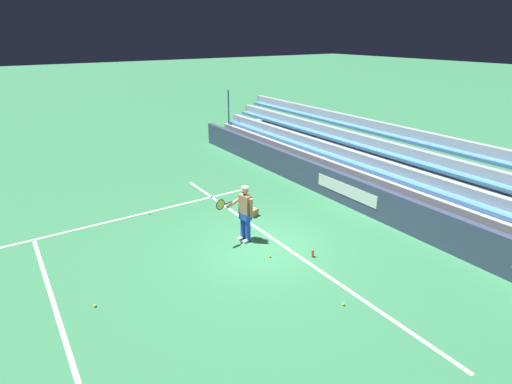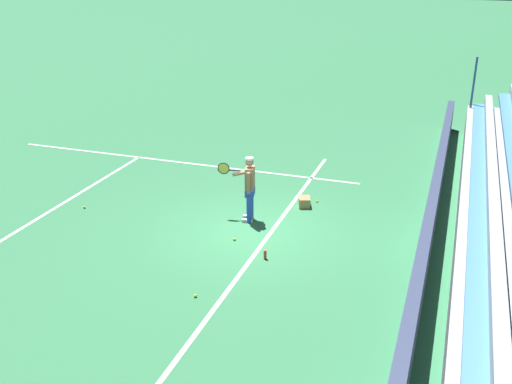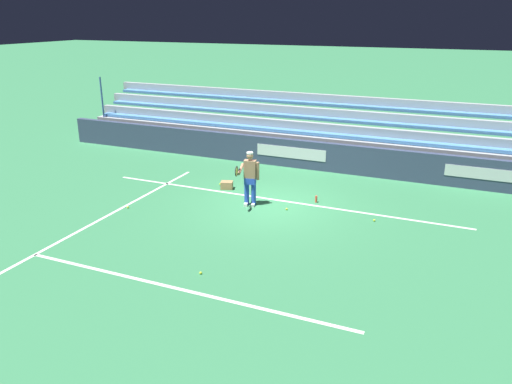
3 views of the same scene
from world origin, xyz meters
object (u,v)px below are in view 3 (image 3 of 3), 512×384
object	(u,v)px
tennis_ball_far_right	(201,273)
water_bottle	(316,199)
tennis_ball_far_left	(220,184)
tennis_ball_by_box	(374,220)
tennis_ball_toward_net	(287,209)
tennis_player	(250,178)
ball_box_cardboard	(227,185)
tennis_ball_on_baseline	(128,207)

from	to	relation	value
tennis_ball_far_right	water_bottle	bearing A→B (deg)	-101.22
tennis_ball_far_left	tennis_ball_by_box	xyz separation A→B (m)	(-5.59, 1.14, 0.00)
water_bottle	tennis_ball_toward_net	bearing A→B (deg)	57.37
tennis_player	tennis_ball_far_left	distance (m)	2.39
tennis_ball_toward_net	water_bottle	xyz separation A→B (m)	(-0.64, -0.99, 0.08)
tennis_player	water_bottle	xyz separation A→B (m)	(-1.84, -1.05, -0.78)
ball_box_cardboard	tennis_ball_by_box	world-z (taller)	ball_box_cardboard
tennis_ball_far_right	tennis_ball_far_left	bearing A→B (deg)	-66.92
tennis_ball_far_left	water_bottle	xyz separation A→B (m)	(-3.59, 0.32, 0.08)
ball_box_cardboard	tennis_ball_far_right	bearing A→B (deg)	110.58
tennis_ball_toward_net	water_bottle	bearing A→B (deg)	-122.63
tennis_player	tennis_ball_toward_net	distance (m)	1.48
tennis_ball_by_box	tennis_ball_far_right	size ratio (longest dim) A/B	1.00
tennis_ball_toward_net	tennis_ball_far_right	bearing A→B (deg)	84.19
tennis_ball_by_box	water_bottle	distance (m)	2.16
tennis_ball_by_box	water_bottle	world-z (taller)	water_bottle
tennis_ball_on_baseline	tennis_ball_far_right	xyz separation A→B (m)	(-4.10, 2.74, 0.00)
tennis_player	ball_box_cardboard	xyz separation A→B (m)	(1.36, -1.12, -0.76)
ball_box_cardboard	tennis_ball_far_left	bearing A→B (deg)	-33.47
ball_box_cardboard	tennis_ball_far_right	distance (m)	5.98
tennis_ball_by_box	water_bottle	xyz separation A→B (m)	(1.99, -0.82, 0.08)
tennis_ball_on_baseline	water_bottle	xyz separation A→B (m)	(-5.20, -2.79, 0.08)
water_bottle	ball_box_cardboard	bearing A→B (deg)	-1.13
tennis_player	tennis_ball_by_box	size ratio (longest dim) A/B	25.98
tennis_player	tennis_ball_on_baseline	size ratio (longest dim) A/B	25.98
tennis_ball_far_left	tennis_ball_by_box	size ratio (longest dim) A/B	1.00
tennis_ball_by_box	tennis_ball_toward_net	xyz separation A→B (m)	(2.63, 0.17, 0.00)
ball_box_cardboard	tennis_ball_on_baseline	distance (m)	3.48
tennis_player	tennis_ball_on_baseline	distance (m)	3.87
tennis_ball_by_box	tennis_ball_toward_net	distance (m)	2.64
tennis_player	tennis_ball_far_left	bearing A→B (deg)	-38.19
tennis_ball_on_baseline	tennis_ball_far_right	world-z (taller)	same
ball_box_cardboard	tennis_ball_by_box	bearing A→B (deg)	170.34
water_bottle	tennis_ball_by_box	bearing A→B (deg)	157.63
tennis_ball_far_right	water_bottle	distance (m)	5.64
ball_box_cardboard	tennis_ball_far_left	size ratio (longest dim) A/B	6.06
ball_box_cardboard	tennis_ball_far_left	xyz separation A→B (m)	(0.39, -0.26, -0.10)
tennis_player	tennis_ball_far_left	xyz separation A→B (m)	(1.75, -1.38, -0.86)
tennis_player	tennis_ball_toward_net	world-z (taller)	tennis_player
tennis_ball_far_left	water_bottle	distance (m)	3.61
tennis_player	tennis_ball_by_box	distance (m)	3.94
tennis_player	tennis_ball_toward_net	xyz separation A→B (m)	(-1.21, -0.06, -0.86)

